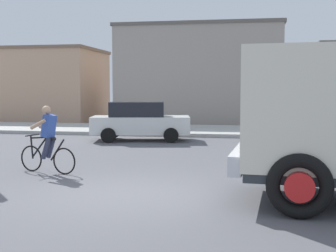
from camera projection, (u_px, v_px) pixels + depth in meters
The scene contains 7 objects.
ground_plane at pixel (120, 194), 9.35m from camera, with size 120.00×120.00×0.00m, color #56565B.
sidewalk_far at pixel (196, 130), 22.54m from camera, with size 80.00×5.00×0.16m, color #ADADA8.
cyclist at pixel (47, 139), 11.57m from camera, with size 1.68×0.60×1.72m.
car_red_near at pixel (140, 121), 18.81m from camera, with size 4.24×2.41×1.60m.
pedestrian_near_kerb at pixel (283, 122), 17.67m from camera, with size 0.34×0.22×1.62m.
building_corner_left at pixel (32, 85), 31.14m from camera, with size 9.34×6.06×4.78m.
building_mid_block at pixel (201, 75), 28.79m from camera, with size 10.03×5.77×5.99m.
Camera 1 is at (2.59, -8.89, 2.17)m, focal length 48.75 mm.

